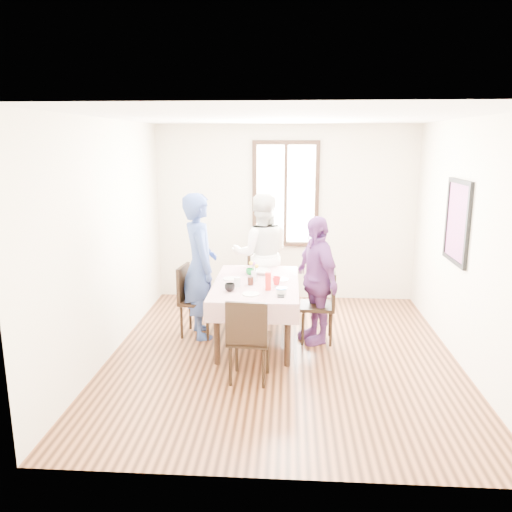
# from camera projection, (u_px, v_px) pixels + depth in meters

# --- Properties ---
(ground) EXTENTS (4.50, 4.50, 0.00)m
(ground) POSITION_uv_depth(u_px,v_px,m) (282.00, 354.00, 5.94)
(ground) COLOR black
(ground) RESTS_ON ground
(back_wall) EXTENTS (4.00, 0.00, 4.00)m
(back_wall) POSITION_uv_depth(u_px,v_px,m) (285.00, 213.00, 7.83)
(back_wall) COLOR beige
(back_wall) RESTS_ON ground
(right_wall) EXTENTS (0.00, 4.50, 4.50)m
(right_wall) POSITION_uv_depth(u_px,v_px,m) (467.00, 244.00, 5.51)
(right_wall) COLOR beige
(right_wall) RESTS_ON ground
(window_frame) EXTENTS (1.02, 0.06, 1.62)m
(window_frame) POSITION_uv_depth(u_px,v_px,m) (286.00, 194.00, 7.74)
(window_frame) COLOR black
(window_frame) RESTS_ON back_wall
(window_pane) EXTENTS (0.90, 0.02, 1.50)m
(window_pane) POSITION_uv_depth(u_px,v_px,m) (286.00, 194.00, 7.75)
(window_pane) COLOR white
(window_pane) RESTS_ON back_wall
(art_poster) EXTENTS (0.04, 0.76, 0.96)m
(art_poster) POSITION_uv_depth(u_px,v_px,m) (458.00, 222.00, 5.76)
(art_poster) COLOR red
(art_poster) RESTS_ON right_wall
(dining_table) EXTENTS (0.91, 1.55, 0.75)m
(dining_table) POSITION_uv_depth(u_px,v_px,m) (256.00, 312.00, 6.28)
(dining_table) COLOR black
(dining_table) RESTS_ON ground
(tablecloth) EXTENTS (1.03, 1.67, 0.01)m
(tablecloth) POSITION_uv_depth(u_px,v_px,m) (256.00, 282.00, 6.19)
(tablecloth) COLOR #510913
(tablecloth) RESTS_ON dining_table
(chair_left) EXTENTS (0.47, 0.47, 0.91)m
(chair_left) POSITION_uv_depth(u_px,v_px,m) (198.00, 301.00, 6.45)
(chair_left) COLOR black
(chair_left) RESTS_ON ground
(chair_right) EXTENTS (0.44, 0.44, 0.91)m
(chair_right) POSITION_uv_depth(u_px,v_px,m) (317.00, 306.00, 6.26)
(chair_right) COLOR black
(chair_right) RESTS_ON ground
(chair_far) EXTENTS (0.43, 0.43, 0.91)m
(chair_far) POSITION_uv_depth(u_px,v_px,m) (261.00, 282.00, 7.30)
(chair_far) COLOR black
(chair_far) RESTS_ON ground
(chair_near) EXTENTS (0.45, 0.45, 0.91)m
(chair_near) POSITION_uv_depth(u_px,v_px,m) (250.00, 339.00, 5.22)
(chair_near) COLOR black
(chair_near) RESTS_ON ground
(person_left) EXTENTS (0.65, 0.78, 1.83)m
(person_left) POSITION_uv_depth(u_px,v_px,m) (199.00, 266.00, 6.35)
(person_left) COLOR navy
(person_left) RESTS_ON ground
(person_far) EXTENTS (0.92, 0.75, 1.75)m
(person_far) POSITION_uv_depth(u_px,v_px,m) (261.00, 254.00, 7.19)
(person_far) COLOR white
(person_far) RESTS_ON ground
(person_right) EXTENTS (0.73, 1.00, 1.58)m
(person_right) POSITION_uv_depth(u_px,v_px,m) (316.00, 280.00, 6.19)
(person_right) COLOR #663273
(person_right) RESTS_ON ground
(mug_black) EXTENTS (0.14, 0.14, 0.09)m
(mug_black) POSITION_uv_depth(u_px,v_px,m) (230.00, 287.00, 5.80)
(mug_black) COLOR black
(mug_black) RESTS_ON tablecloth
(mug_flag) EXTENTS (0.11, 0.11, 0.09)m
(mug_flag) POSITION_uv_depth(u_px,v_px,m) (276.00, 281.00, 6.07)
(mug_flag) COLOR red
(mug_flag) RESTS_ON tablecloth
(mug_green) EXTENTS (0.14, 0.14, 0.08)m
(mug_green) POSITION_uv_depth(u_px,v_px,m) (250.00, 272.00, 6.52)
(mug_green) COLOR #0C7226
(mug_green) RESTS_ON tablecloth
(serving_bowl) EXTENTS (0.25, 0.25, 0.05)m
(serving_bowl) POSITION_uv_depth(u_px,v_px,m) (263.00, 272.00, 6.55)
(serving_bowl) COLOR white
(serving_bowl) RESTS_ON tablecloth
(juice_carton) EXTENTS (0.07, 0.07, 0.21)m
(juice_carton) POSITION_uv_depth(u_px,v_px,m) (268.00, 281.00, 5.84)
(juice_carton) COLOR red
(juice_carton) RESTS_ON tablecloth
(butter_tub) EXTENTS (0.12, 0.12, 0.06)m
(butter_tub) POSITION_uv_depth(u_px,v_px,m) (281.00, 291.00, 5.71)
(butter_tub) COLOR white
(butter_tub) RESTS_ON tablecloth
(jam_jar) EXTENTS (0.07, 0.07, 0.10)m
(jam_jar) POSITION_uv_depth(u_px,v_px,m) (251.00, 281.00, 6.05)
(jam_jar) COLOR black
(jam_jar) RESTS_ON tablecloth
(drinking_glass) EXTENTS (0.08, 0.08, 0.11)m
(drinking_glass) POSITION_uv_depth(u_px,v_px,m) (237.00, 282.00, 5.99)
(drinking_glass) COLOR silver
(drinking_glass) RESTS_ON tablecloth
(smartphone) EXTENTS (0.08, 0.15, 0.01)m
(smartphone) POSITION_uv_depth(u_px,v_px,m) (281.00, 296.00, 5.63)
(smartphone) COLOR black
(smartphone) RESTS_ON tablecloth
(flower_vase) EXTENTS (0.07, 0.07, 0.13)m
(flower_vase) POSITION_uv_depth(u_px,v_px,m) (254.00, 276.00, 6.21)
(flower_vase) COLOR silver
(flower_vase) RESTS_ON tablecloth
(plate_left) EXTENTS (0.20, 0.20, 0.01)m
(plate_left) POSITION_uv_depth(u_px,v_px,m) (231.00, 279.00, 6.31)
(plate_left) COLOR white
(plate_left) RESTS_ON tablecloth
(plate_right) EXTENTS (0.20, 0.20, 0.01)m
(plate_right) POSITION_uv_depth(u_px,v_px,m) (280.00, 280.00, 6.28)
(plate_right) COLOR white
(plate_right) RESTS_ON tablecloth
(plate_far) EXTENTS (0.20, 0.20, 0.01)m
(plate_far) POSITION_uv_depth(u_px,v_px,m) (260.00, 269.00, 6.78)
(plate_far) COLOR white
(plate_far) RESTS_ON tablecloth
(plate_near) EXTENTS (0.20, 0.20, 0.01)m
(plate_near) POSITION_uv_depth(u_px,v_px,m) (251.00, 294.00, 5.69)
(plate_near) COLOR white
(plate_near) RESTS_ON tablecloth
(butter_lid) EXTENTS (0.12, 0.12, 0.01)m
(butter_lid) POSITION_uv_depth(u_px,v_px,m) (281.00, 288.00, 5.70)
(butter_lid) COLOR blue
(butter_lid) RESTS_ON butter_tub
(flower_bunch) EXTENTS (0.09, 0.09, 0.10)m
(flower_bunch) POSITION_uv_depth(u_px,v_px,m) (254.00, 267.00, 6.19)
(flower_bunch) COLOR yellow
(flower_bunch) RESTS_ON flower_vase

